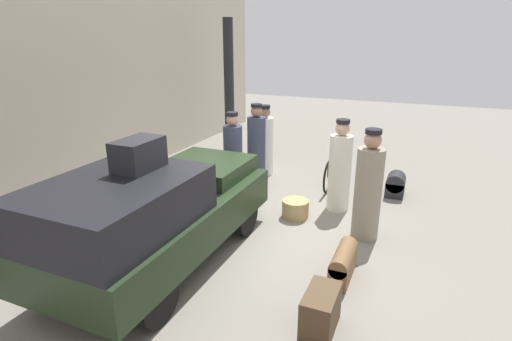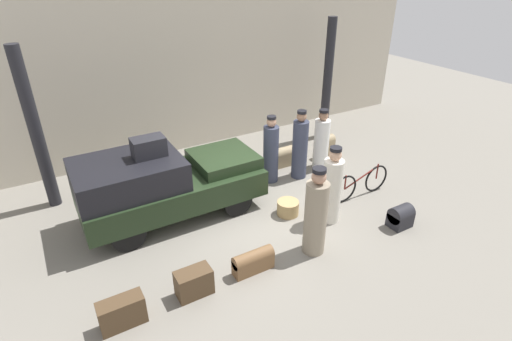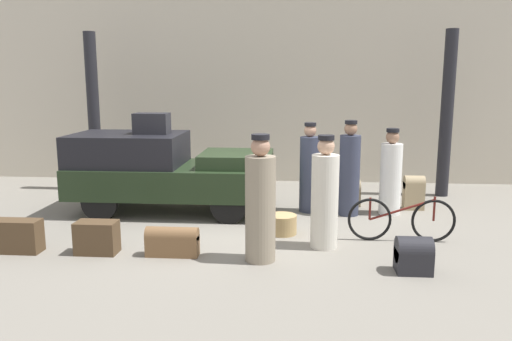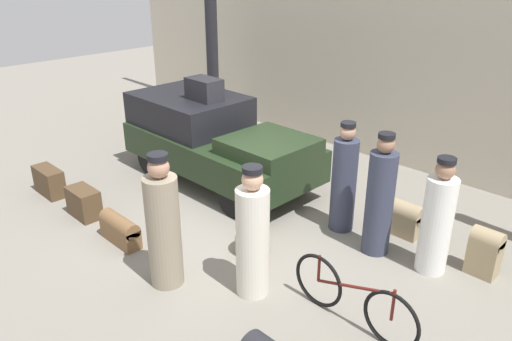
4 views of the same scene
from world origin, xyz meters
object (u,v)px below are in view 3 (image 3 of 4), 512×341
Objects in this scene: suitcase_small_leather at (97,237)px; trunk_on_truck_roof at (152,123)px; porter_carrying_trunk at (325,197)px; porter_with_bicycle at (349,172)px; trunk_wicker_pale at (172,241)px; wicker_basket at (282,224)px; truck at (164,169)px; bicycle at (401,220)px; trunk_large_brown at (18,236)px; trunk_umber_medium at (414,191)px; conductor_in_dark_uniform at (260,204)px; porter_lifting_near_truck at (391,176)px; suitcase_black_upright at (414,255)px; suitcase_tan_flat at (345,192)px; porter_standing_middle at (309,171)px.

trunk_on_truck_roof is at bearing 86.03° from suitcase_small_leather.
porter_with_bicycle is (0.56, 1.90, 0.04)m from porter_carrying_trunk.
porter_with_bicycle is at bearing 41.67° from trunk_wicker_pale.
wicker_basket is at bearing -133.28° from porter_with_bicycle.
truck is at bearing 0.00° from trunk_on_truck_roof.
bicycle is 5.80m from trunk_large_brown.
suitcase_small_leather is (-5.19, -2.95, -0.12)m from trunk_umber_medium.
truck is at bearing 107.05° from trunk_wicker_pale.
conductor_in_dark_uniform is at bearing -145.21° from porter_carrying_trunk.
wicker_basket is 1.08m from porter_carrying_trunk.
porter_lifting_near_truck is at bearing 24.03° from trunk_large_brown.
suitcase_black_upright is 3.58m from suitcase_tan_flat.
porter_standing_middle reaches higher than trunk_large_brown.
suitcase_black_upright is (-0.10, -1.30, -0.11)m from bicycle.
trunk_large_brown is at bearing -154.87° from trunk_umber_medium.
suitcase_black_upright is (1.29, -3.01, -0.55)m from porter_standing_middle.
truck is at bearing 81.36° from suitcase_small_leather.
suitcase_small_leather is 2.84m from trunk_on_truck_roof.
trunk_large_brown is at bearing -147.85° from suitcase_tan_flat.
suitcase_tan_flat is at bearing 142.68° from porter_lifting_near_truck.
porter_carrying_trunk is 0.96× the size of porter_with_bicycle.
trunk_on_truck_roof reaches higher than truck.
suitcase_tan_flat is at bearing 58.51° from wicker_basket.
porter_carrying_trunk is 2.55× the size of trunk_umber_medium.
bicycle is 4.81m from trunk_on_truck_roof.
suitcase_black_upright is 5.32m from trunk_on_truck_roof.
conductor_in_dark_uniform is 3.66× the size of suitcase_black_upright.
conductor_in_dark_uniform is 2.82m from porter_standing_middle.
porter_carrying_trunk is 2.33m from trunk_wicker_pale.
porter_lifting_near_truck is at bearing -2.32° from porter_standing_middle.
suitcase_small_leather is (-4.43, 0.39, 0.00)m from suitcase_black_upright.
porter_carrying_trunk is at bearing 140.38° from suitcase_black_upright.
conductor_in_dark_uniform is at bearing -105.35° from porter_standing_middle.
conductor_in_dark_uniform reaches higher than truck.
suitcase_tan_flat is at bearing 32.15° from trunk_large_brown.
suitcase_black_upright reaches higher than trunk_wicker_pale.
porter_carrying_trunk is 1.05× the size of porter_lifting_near_truck.
truck is 2.27× the size of bicycle.
trunk_on_truck_roof reaches higher than wicker_basket.
trunk_on_truck_roof is (-2.50, 1.28, 1.53)m from wicker_basket.
suitcase_small_leather is at bearing -147.84° from porter_with_bicycle.
trunk_large_brown is (-3.58, 0.06, -0.57)m from conductor_in_dark_uniform.
suitcase_tan_flat is 1.32m from trunk_umber_medium.
suitcase_small_leather is (-2.67, -1.16, 0.08)m from wicker_basket.
porter_standing_middle is 5.11m from trunk_large_brown.
trunk_on_truck_roof reaches higher than conductor_in_dark_uniform.
conductor_in_dark_uniform is at bearing -3.78° from trunk_wicker_pale.
porter_with_bicycle is 4.61m from suitcase_small_leather.
suitcase_black_upright is at bearing -102.74° from trunk_umber_medium.
trunk_on_truck_roof is at bearing 160.83° from bicycle.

